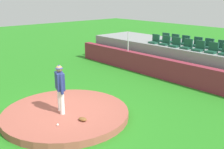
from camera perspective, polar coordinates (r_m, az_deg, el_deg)
ground_plane at (r=9.88m, az=-9.64°, el=-8.77°), size 60.00×60.00×0.00m
pitchers_mound at (r=9.83m, az=-9.67°, el=-8.13°), size 4.44×4.44×0.24m
pitcher at (r=9.34m, az=-10.89°, el=-2.20°), size 0.69×0.39×1.71m
baseball at (r=8.75m, az=-11.38°, el=-10.33°), size 0.07×0.07×0.07m
fielding_glove at (r=8.94m, az=-6.21°, el=-9.34°), size 0.34×0.26×0.11m
brick_barrier at (r=13.81m, az=12.71°, el=0.75°), size 14.24×0.40×1.06m
fence_post_left at (r=15.59m, az=3.41°, el=6.98°), size 0.06×0.06×1.10m
bleacher_platform at (r=15.43m, az=17.26°, el=2.93°), size 13.65×3.06×1.52m
stadium_chair_0 at (r=15.65m, az=8.99°, el=7.08°), size 0.48×0.44×0.50m
stadium_chair_1 at (r=15.22m, az=11.16°, el=6.71°), size 0.48×0.44×0.50m
stadium_chair_2 at (r=14.77m, az=13.19°, el=6.30°), size 0.48×0.44×0.50m
stadium_chair_3 at (r=14.40m, az=15.52°, el=5.88°), size 0.48×0.44×0.50m
stadium_chair_4 at (r=14.02m, az=17.84°, el=5.42°), size 0.48×0.44×0.50m
stadium_chair_5 at (r=13.71m, az=20.33°, el=4.95°), size 0.48×0.44×0.50m
stadium_chair_7 at (r=16.35m, az=11.05°, el=7.37°), size 0.48×0.44×0.50m
stadium_chair_8 at (r=15.94m, az=12.97°, el=7.03°), size 0.48×0.44×0.50m
stadium_chair_9 at (r=15.55m, az=15.06°, el=6.66°), size 0.48×0.44×0.50m
stadium_chair_10 at (r=15.17m, az=17.48°, el=6.23°), size 0.48×0.44×0.50m
stadium_chair_11 at (r=14.85m, az=19.61°, el=5.83°), size 0.48×0.44×0.50m
stadium_chair_12 at (r=14.49m, az=22.05°, el=5.34°), size 0.48×0.44×0.50m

